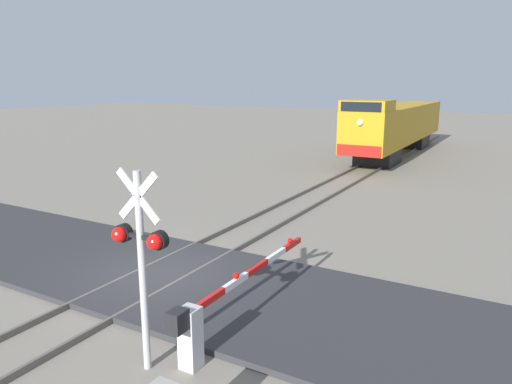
% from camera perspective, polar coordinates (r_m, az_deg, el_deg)
% --- Properties ---
extents(ground_plane, '(160.00, 160.00, 0.00)m').
position_cam_1_polar(ground_plane, '(13.83, -11.10, -9.91)').
color(ground_plane, gray).
extents(rail_track_left, '(0.08, 80.00, 0.15)m').
position_cam_1_polar(rail_track_left, '(14.25, -13.33, -8.98)').
color(rail_track_left, '#59544C').
rests_on(rail_track_left, ground_plane).
extents(rail_track_right, '(0.08, 80.00, 0.15)m').
position_cam_1_polar(rail_track_right, '(13.37, -8.74, -10.28)').
color(rail_track_right, '#59544C').
rests_on(rail_track_right, ground_plane).
extents(road_surface, '(36.00, 5.11, 0.15)m').
position_cam_1_polar(road_surface, '(13.80, -11.11, -9.62)').
color(road_surface, '#2D2D30').
rests_on(road_surface, ground_plane).
extents(locomotive, '(2.75, 18.16, 4.23)m').
position_cam_1_polar(locomotive, '(36.64, 16.37, 7.57)').
color(locomotive, black).
rests_on(locomotive, ground_plane).
extents(crossing_signal, '(1.18, 0.33, 3.85)m').
position_cam_1_polar(crossing_signal, '(8.93, -13.54, -6.74)').
color(crossing_signal, '#ADADB2').
rests_on(crossing_signal, ground_plane).
extents(crossing_gate, '(0.36, 5.39, 1.34)m').
position_cam_1_polar(crossing_gate, '(9.87, -5.57, -14.19)').
color(crossing_gate, silver).
rests_on(crossing_gate, ground_plane).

